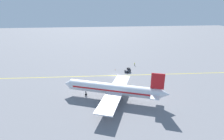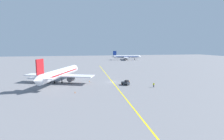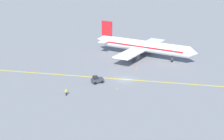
{
  "view_description": "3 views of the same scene",
  "coord_description": "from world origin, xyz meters",
  "px_view_note": "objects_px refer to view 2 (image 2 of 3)",
  "views": [
    {
      "loc": [
        -72.35,
        10.02,
        29.28
      ],
      "look_at": [
        0.4,
        1.16,
        2.55
      ],
      "focal_mm": 28.0,
      "sensor_mm": 36.0,
      "label": 1
    },
    {
      "loc": [
        -14.87,
        -69.55,
        14.84
      ],
      "look_at": [
        0.57,
        3.47,
        4.51
      ],
      "focal_mm": 28.0,
      "sensor_mm": 36.0,
      "label": 2
    },
    {
      "loc": [
        76.4,
        8.64,
        29.01
      ],
      "look_at": [
        0.23,
        -3.5,
        2.51
      ],
      "focal_mm": 50.0,
      "sensor_mm": 36.0,
      "label": 3
    }
  ],
  "objects_px": {
    "traffic_cone_mid_apron": "(89,81)",
    "ground_crew_worker": "(154,85)",
    "airplane_at_gate": "(60,74)",
    "airplane_distant_taxiing": "(126,57)",
    "baggage_tug_dark": "(126,83)",
    "traffic_cone_near_nose": "(75,92)",
    "traffic_cone_by_wingtip": "(129,81)"
  },
  "relations": [
    {
      "from": "ground_crew_worker",
      "to": "traffic_cone_near_nose",
      "type": "height_order",
      "value": "ground_crew_worker"
    },
    {
      "from": "traffic_cone_near_nose",
      "to": "traffic_cone_mid_apron",
      "type": "height_order",
      "value": "same"
    },
    {
      "from": "airplane_at_gate",
      "to": "baggage_tug_dark",
      "type": "relative_size",
      "value": 10.32
    },
    {
      "from": "airplane_distant_taxiing",
      "to": "traffic_cone_mid_apron",
      "type": "distance_m",
      "value": 117.56
    },
    {
      "from": "airplane_distant_taxiing",
      "to": "baggage_tug_dark",
      "type": "height_order",
      "value": "airplane_distant_taxiing"
    },
    {
      "from": "baggage_tug_dark",
      "to": "airplane_at_gate",
      "type": "bearing_deg",
      "value": 158.23
    },
    {
      "from": "baggage_tug_dark",
      "to": "traffic_cone_mid_apron",
      "type": "bearing_deg",
      "value": 145.41
    },
    {
      "from": "airplane_at_gate",
      "to": "ground_crew_worker",
      "type": "bearing_deg",
      "value": -24.43
    },
    {
      "from": "airplane_distant_taxiing",
      "to": "traffic_cone_mid_apron",
      "type": "bearing_deg",
      "value": -114.0
    },
    {
      "from": "traffic_cone_near_nose",
      "to": "traffic_cone_by_wingtip",
      "type": "height_order",
      "value": "same"
    },
    {
      "from": "baggage_tug_dark",
      "to": "airplane_distant_taxiing",
      "type": "bearing_deg",
      "value": 73.39
    },
    {
      "from": "airplane_at_gate",
      "to": "baggage_tug_dark",
      "type": "distance_m",
      "value": 26.98
    },
    {
      "from": "airplane_at_gate",
      "to": "baggage_tug_dark",
      "type": "height_order",
      "value": "airplane_at_gate"
    },
    {
      "from": "airplane_distant_taxiing",
      "to": "traffic_cone_by_wingtip",
      "type": "distance_m",
      "value": 115.16
    },
    {
      "from": "ground_crew_worker",
      "to": "traffic_cone_mid_apron",
      "type": "xyz_separation_m",
      "value": [
        -22.02,
        14.45,
        -0.63
      ]
    },
    {
      "from": "traffic_cone_near_nose",
      "to": "airplane_distant_taxiing",
      "type": "bearing_deg",
      "value": 66.59
    },
    {
      "from": "ground_crew_worker",
      "to": "airplane_distant_taxiing",
      "type": "bearing_deg",
      "value": 78.06
    },
    {
      "from": "traffic_cone_by_wingtip",
      "to": "baggage_tug_dark",
      "type": "bearing_deg",
      "value": -120.08
    },
    {
      "from": "traffic_cone_mid_apron",
      "to": "ground_crew_worker",
      "type": "bearing_deg",
      "value": -33.27
    },
    {
      "from": "traffic_cone_mid_apron",
      "to": "traffic_cone_by_wingtip",
      "type": "distance_m",
      "value": 16.69
    },
    {
      "from": "baggage_tug_dark",
      "to": "ground_crew_worker",
      "type": "distance_m",
      "value": 10.47
    },
    {
      "from": "traffic_cone_by_wingtip",
      "to": "airplane_at_gate",
      "type": "bearing_deg",
      "value": 171.31
    },
    {
      "from": "baggage_tug_dark",
      "to": "traffic_cone_near_nose",
      "type": "xyz_separation_m",
      "value": [
        -18.95,
        -7.57,
        -0.63
      ]
    },
    {
      "from": "airplane_at_gate",
      "to": "traffic_cone_mid_apron",
      "type": "distance_m",
      "value": 12.36
    },
    {
      "from": "baggage_tug_dark",
      "to": "traffic_cone_near_nose",
      "type": "bearing_deg",
      "value": -158.22
    },
    {
      "from": "baggage_tug_dark",
      "to": "traffic_cone_by_wingtip",
      "type": "bearing_deg",
      "value": 59.92
    },
    {
      "from": "airplane_distant_taxiing",
      "to": "traffic_cone_near_nose",
      "type": "bearing_deg",
      "value": -113.41
    },
    {
      "from": "airplane_distant_taxiing",
      "to": "baggage_tug_dark",
      "type": "relative_size",
      "value": 9.63
    },
    {
      "from": "baggage_tug_dark",
      "to": "traffic_cone_mid_apron",
      "type": "xyz_separation_m",
      "value": [
        -13.08,
        9.02,
        -0.63
      ]
    },
    {
      "from": "airplane_at_gate",
      "to": "airplane_distant_taxiing",
      "type": "relative_size",
      "value": 1.07
    },
    {
      "from": "airplane_distant_taxiing",
      "to": "traffic_cone_mid_apron",
      "type": "relative_size",
      "value": 57.85
    },
    {
      "from": "airplane_distant_taxiing",
      "to": "traffic_cone_by_wingtip",
      "type": "xyz_separation_m",
      "value": [
        -31.45,
        -110.74,
        -3.06
      ]
    }
  ]
}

